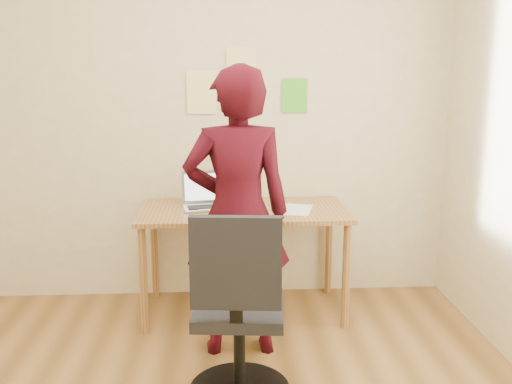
{
  "coord_description": "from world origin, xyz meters",
  "views": [
    {
      "loc": [
        0.09,
        -2.37,
        1.67
      ],
      "look_at": [
        0.29,
        0.95,
        0.95
      ],
      "focal_mm": 40.0,
      "sensor_mm": 36.0,
      "label": 1
    }
  ],
  "objects": [
    {
      "name": "wall_note_right",
      "position": [
        0.62,
        1.74,
        1.48
      ],
      "size": [
        0.18,
        0.0,
        0.24
      ],
      "primitive_type": "cube",
      "color": "#50C22B",
      "rests_on": "room"
    },
    {
      "name": "laptop",
      "position": [
        -0.02,
        1.45,
        0.79
      ],
      "size": [
        0.36,
        0.33,
        0.23
      ],
      "rotation": [
        0.0,
        0.0,
        0.14
      ],
      "color": "#AAAAB1",
      "rests_on": "desk"
    },
    {
      "name": "person",
      "position": [
        0.18,
        0.83,
        0.85
      ],
      "size": [
        0.64,
        0.43,
        1.7
      ],
      "primitive_type": "imported",
      "rotation": [
        0.0,
        0.0,
        3.18
      ],
      "color": "#33060F",
      "rests_on": "ground"
    },
    {
      "name": "wall_note_left",
      "position": [
        -0.05,
        1.74,
        1.51
      ],
      "size": [
        0.21,
        0.0,
        0.3
      ],
      "primitive_type": "cube",
      "color": "#F7EC94",
      "rests_on": "room"
    },
    {
      "name": "paper_sheet",
      "position": [
        0.57,
        1.34,
        0.74
      ],
      "size": [
        0.3,
        0.37,
        0.0
      ],
      "primitive_type": "cube",
      "rotation": [
        0.0,
        0.0,
        -0.26
      ],
      "color": "white",
      "rests_on": "desk"
    },
    {
      "name": "office_chair",
      "position": [
        0.16,
        0.28,
        0.43
      ],
      "size": [
        0.53,
        0.53,
        1.02
      ],
      "rotation": [
        0.0,
        0.0,
        -0.09
      ],
      "color": "black",
      "rests_on": "ground"
    },
    {
      "name": "phone",
      "position": [
        0.45,
        1.17,
        0.74
      ],
      "size": [
        0.07,
        0.13,
        0.01
      ],
      "rotation": [
        0.0,
        0.0,
        -0.04
      ],
      "color": "black",
      "rests_on": "desk"
    },
    {
      "name": "desk",
      "position": [
        0.23,
        1.38,
        0.65
      ],
      "size": [
        1.4,
        0.7,
        0.74
      ],
      "color": "#A17437",
      "rests_on": "ground"
    },
    {
      "name": "room",
      "position": [
        0.0,
        0.0,
        1.35
      ],
      "size": [
        3.58,
        3.58,
        2.78
      ],
      "color": "brown",
      "rests_on": "ground"
    },
    {
      "name": "wall_note_mid",
      "position": [
        0.24,
        1.74,
        1.67
      ],
      "size": [
        0.21,
        0.0,
        0.3
      ],
      "primitive_type": "cube",
      "color": "#F7EC94",
      "rests_on": "room"
    }
  ]
}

